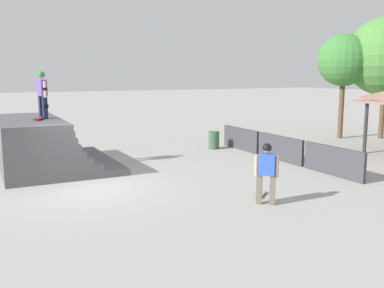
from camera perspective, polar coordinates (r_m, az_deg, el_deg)
name	(u,v)px	position (r m, az deg, el deg)	size (l,w,h in m)	color
ground_plane	(88,189)	(14.04, -13.69, -5.79)	(160.00, 160.00, 0.00)	#A3A09B
quarter_pipe_ramp	(40,146)	(17.38, -19.62, -0.30)	(5.39, 4.14, 1.94)	#565459
skater_on_deck	(42,92)	(17.06, -19.33, 6.62)	(0.76, 0.33, 1.77)	#1E2347
skateboard_on_deck	(38,118)	(16.61, -19.81, 3.23)	(0.84, 0.48, 0.09)	red
bystander_walking	(266,169)	(11.98, 9.90, -3.26)	(0.52, 0.59, 1.73)	#6B6051
skateboard_on_ground	(260,194)	(12.98, 9.09, -6.61)	(0.67, 0.75, 0.09)	blue
barrier_fence	(280,148)	(18.29, 11.66, -0.56)	(8.83, 0.12, 1.05)	#3D3D42
tree_beside_pavilion	(344,61)	(25.58, 19.59, 10.42)	(2.88, 2.88, 5.81)	brown
trash_bin	(214,140)	(20.83, 2.93, 0.52)	(0.52, 0.52, 0.85)	#385B3D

